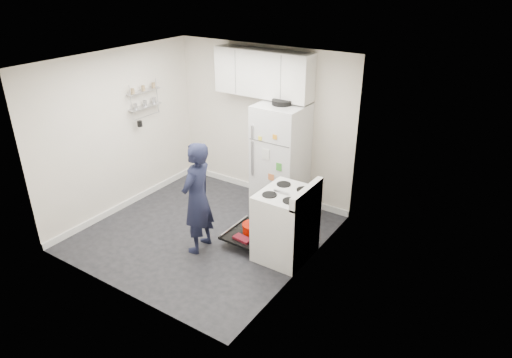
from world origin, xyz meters
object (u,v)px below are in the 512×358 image
Objects in this scene: open_oven_door at (250,231)px; person at (197,198)px; refrigerator at (281,158)px; electric_range at (285,225)px.

person is (-0.50, -0.50, 0.60)m from open_oven_door.
refrigerator reaches higher than person.
electric_range is 1.22m from person.
electric_range is 1.38m from refrigerator.
refrigerator is 1.64m from person.
electric_range is at bearing 108.61° from person.
person is (-1.06, -0.50, 0.31)m from electric_range.
open_oven_door is 0.93m from person.
electric_range is 0.70× the size of person.
refrigerator reaches higher than electric_range.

